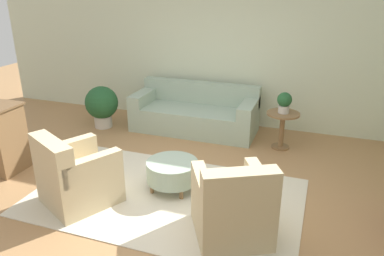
{
  "coord_description": "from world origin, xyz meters",
  "views": [
    {
      "loc": [
        1.67,
        -3.73,
        2.54
      ],
      "look_at": [
        0.15,
        0.55,
        0.75
      ],
      "focal_mm": 35.0,
      "sensor_mm": 36.0,
      "label": 1
    }
  ],
  "objects_px": {
    "armchair_right": "(233,207)",
    "potted_plant_on_side_table": "(284,102)",
    "armchair_left": "(76,177)",
    "ottoman_table": "(172,171)",
    "potted_plant_floor": "(102,104)",
    "couch": "(195,114)",
    "side_table": "(282,124)"
  },
  "relations": [
    {
      "from": "armchair_right",
      "to": "potted_plant_on_side_table",
      "type": "bearing_deg",
      "value": 85.37
    },
    {
      "from": "armchair_left",
      "to": "armchair_right",
      "type": "relative_size",
      "value": 1.0
    },
    {
      "from": "armchair_left",
      "to": "ottoman_table",
      "type": "relative_size",
      "value": 1.56
    },
    {
      "from": "armchair_left",
      "to": "potted_plant_on_side_table",
      "type": "xyz_separation_m",
      "value": [
        2.12,
        2.48,
        0.43
      ]
    },
    {
      "from": "ottoman_table",
      "to": "potted_plant_on_side_table",
      "type": "bearing_deg",
      "value": 56.91
    },
    {
      "from": "potted_plant_on_side_table",
      "to": "potted_plant_floor",
      "type": "distance_m",
      "value": 3.25
    },
    {
      "from": "potted_plant_on_side_table",
      "to": "couch",
      "type": "bearing_deg",
      "value": 169.45
    },
    {
      "from": "couch",
      "to": "ottoman_table",
      "type": "height_order",
      "value": "couch"
    },
    {
      "from": "side_table",
      "to": "potted_plant_on_side_table",
      "type": "distance_m",
      "value": 0.37
    },
    {
      "from": "armchair_right",
      "to": "ottoman_table",
      "type": "height_order",
      "value": "armchair_right"
    },
    {
      "from": "ottoman_table",
      "to": "potted_plant_floor",
      "type": "bearing_deg",
      "value": 141.54
    },
    {
      "from": "armchair_right",
      "to": "potted_plant_on_side_table",
      "type": "height_order",
      "value": "potted_plant_on_side_table"
    },
    {
      "from": "side_table",
      "to": "couch",
      "type": "bearing_deg",
      "value": 169.45
    },
    {
      "from": "couch",
      "to": "potted_plant_on_side_table",
      "type": "xyz_separation_m",
      "value": [
        1.57,
        -0.29,
        0.48
      ]
    },
    {
      "from": "couch",
      "to": "potted_plant_floor",
      "type": "relative_size",
      "value": 2.85
    },
    {
      "from": "armchair_left",
      "to": "potted_plant_floor",
      "type": "height_order",
      "value": "armchair_left"
    },
    {
      "from": "couch",
      "to": "ottoman_table",
      "type": "bearing_deg",
      "value": -78.85
    },
    {
      "from": "potted_plant_floor",
      "to": "potted_plant_on_side_table",
      "type": "bearing_deg",
      "value": 2.58
    },
    {
      "from": "armchair_left",
      "to": "armchair_right",
      "type": "distance_m",
      "value": 1.92
    },
    {
      "from": "armchair_right",
      "to": "ottoman_table",
      "type": "bearing_deg",
      "value": 144.16
    },
    {
      "from": "armchair_right",
      "to": "armchair_left",
      "type": "bearing_deg",
      "value": 180.0
    },
    {
      "from": "couch",
      "to": "ottoman_table",
      "type": "relative_size",
      "value": 3.3
    },
    {
      "from": "side_table",
      "to": "potted_plant_floor",
      "type": "xyz_separation_m",
      "value": [
        -3.23,
        -0.15,
        0.03
      ]
    },
    {
      "from": "armchair_left",
      "to": "potted_plant_on_side_table",
      "type": "bearing_deg",
      "value": 49.45
    },
    {
      "from": "armchair_right",
      "to": "potted_plant_floor",
      "type": "xyz_separation_m",
      "value": [
        -3.03,
        2.34,
        0.08
      ]
    },
    {
      "from": "armchair_left",
      "to": "potted_plant_on_side_table",
      "type": "height_order",
      "value": "potted_plant_on_side_table"
    },
    {
      "from": "armchair_right",
      "to": "potted_plant_floor",
      "type": "relative_size",
      "value": 1.35
    },
    {
      "from": "armchair_right",
      "to": "side_table",
      "type": "height_order",
      "value": "armchair_right"
    },
    {
      "from": "side_table",
      "to": "potted_plant_on_side_table",
      "type": "bearing_deg",
      "value": 0.0
    },
    {
      "from": "couch",
      "to": "armchair_left",
      "type": "bearing_deg",
      "value": -101.2
    },
    {
      "from": "ottoman_table",
      "to": "potted_plant_on_side_table",
      "type": "distance_m",
      "value": 2.2
    },
    {
      "from": "armchair_left",
      "to": "ottoman_table",
      "type": "bearing_deg",
      "value": 35.94
    }
  ]
}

